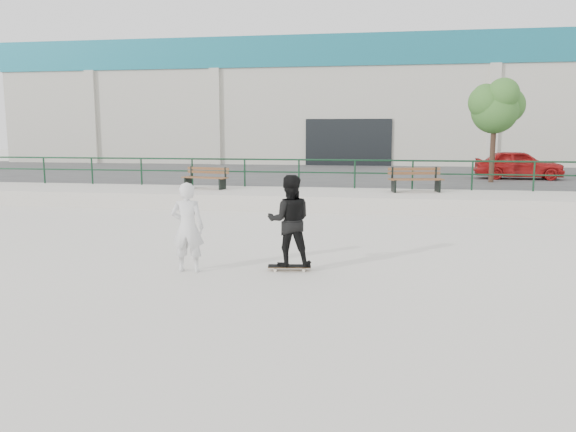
% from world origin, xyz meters
% --- Properties ---
extents(ground, '(120.00, 120.00, 0.00)m').
position_xyz_m(ground, '(0.00, 0.00, 0.00)').
color(ground, silver).
rests_on(ground, ground).
extents(ledge, '(30.00, 3.00, 0.50)m').
position_xyz_m(ledge, '(0.00, 9.50, 0.25)').
color(ledge, beige).
rests_on(ledge, ground).
extents(parking_strip, '(60.00, 14.00, 0.50)m').
position_xyz_m(parking_strip, '(0.00, 18.00, 0.25)').
color(parking_strip, '#3A3A3A').
rests_on(parking_strip, ground).
extents(railing, '(28.00, 0.06, 1.03)m').
position_xyz_m(railing, '(-0.00, 10.80, 1.24)').
color(railing, '#133620').
rests_on(railing, ledge).
extents(commercial_building, '(44.20, 16.33, 8.00)m').
position_xyz_m(commercial_building, '(-0.00, 31.99, 4.58)').
color(commercial_building, '#BAB6A7').
rests_on(commercial_building, ground).
extents(bench_left, '(1.72, 0.81, 0.76)m').
position_xyz_m(bench_left, '(-4.19, 9.88, 0.88)').
color(bench_left, brown).
rests_on(bench_left, ledge).
extents(bench_right, '(1.85, 0.87, 0.82)m').
position_xyz_m(bench_right, '(3.06, 10.00, 0.91)').
color(bench_right, brown).
rests_on(bench_right, ledge).
extents(tree, '(2.26, 2.01, 4.02)m').
position_xyz_m(tree, '(6.27, 14.14, 3.52)').
color(tree, '#493524').
rests_on(tree, parking_strip).
extents(red_car, '(3.66, 1.63, 1.22)m').
position_xyz_m(red_car, '(7.66, 15.92, 1.11)').
color(red_car, '#A21414').
rests_on(red_car, parking_strip).
extents(skateboard, '(0.80, 0.31, 0.09)m').
position_xyz_m(skateboard, '(0.29, 0.73, 0.07)').
color(skateboard, black).
rests_on(skateboard, ground).
extents(standing_skater, '(0.91, 0.76, 1.66)m').
position_xyz_m(standing_skater, '(0.29, 0.73, 0.93)').
color(standing_skater, black).
rests_on(standing_skater, skateboard).
extents(seated_skater, '(0.62, 0.43, 1.63)m').
position_xyz_m(seated_skater, '(-1.50, 0.35, 0.81)').
color(seated_skater, silver).
rests_on(seated_skater, ground).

